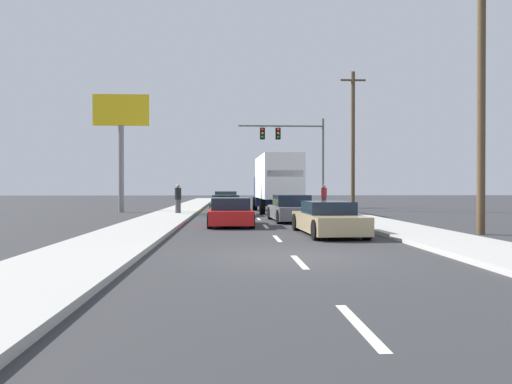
# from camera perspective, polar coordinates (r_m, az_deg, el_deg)

# --- Properties ---
(ground_plane) EXTENTS (140.00, 140.00, 0.00)m
(ground_plane) POSITION_cam_1_polar(r_m,az_deg,el_deg) (36.74, -0.70, -2.04)
(ground_plane) COLOR #333335
(sidewalk_right) EXTENTS (2.58, 80.00, 0.14)m
(sidewalk_right) POSITION_cam_1_polar(r_m,az_deg,el_deg) (32.35, 8.27, -2.26)
(sidewalk_right) COLOR #B2AFA8
(sidewalk_right) RESTS_ON ground_plane
(sidewalk_left) EXTENTS (2.58, 80.00, 0.14)m
(sidewalk_left) POSITION_cam_1_polar(r_m,az_deg,el_deg) (31.89, -9.05, -2.30)
(sidewalk_left) COLOR #B2AFA8
(sidewalk_left) RESTS_ON ground_plane
(lane_markings) EXTENTS (0.14, 57.00, 0.01)m
(lane_markings) POSITION_cam_1_polar(r_m,az_deg,el_deg) (33.31, -0.46, -2.29)
(lane_markings) COLOR silver
(lane_markings) RESTS_ON ground_plane
(car_yellow) EXTENTS (1.99, 4.42, 1.36)m
(car_yellow) POSITION_cam_1_polar(r_m,az_deg,el_deg) (36.54, -3.54, -1.10)
(car_yellow) COLOR yellow
(car_yellow) RESTS_ON ground_plane
(car_green) EXTENTS (1.95, 4.37, 1.20)m
(car_green) POSITION_cam_1_polar(r_m,az_deg,el_deg) (29.10, -3.52, -1.61)
(car_green) COLOR #196B38
(car_green) RESTS_ON ground_plane
(car_red) EXTENTS (1.93, 4.28, 1.20)m
(car_red) POSITION_cam_1_polar(r_m,az_deg,el_deg) (21.18, -2.96, -2.39)
(car_red) COLOR red
(car_red) RESTS_ON ground_plane
(box_truck) EXTENTS (2.71, 8.95, 3.65)m
(box_truck) POSITION_cam_1_polar(r_m,az_deg,el_deg) (32.60, 2.34, 1.35)
(box_truck) COLOR white
(box_truck) RESTS_ON ground_plane
(car_gray) EXTENTS (2.03, 4.44, 1.28)m
(car_gray) POSITION_cam_1_polar(r_m,az_deg,el_deg) (23.99, 4.06, -2.00)
(car_gray) COLOR slate
(car_gray) RESTS_ON ground_plane
(car_tan) EXTENTS (1.98, 4.70, 1.15)m
(car_tan) POSITION_cam_1_polar(r_m,az_deg,el_deg) (17.32, 8.24, -3.13)
(car_tan) COLOR tan
(car_tan) RESTS_ON ground_plane
(traffic_signal_mast) EXTENTS (7.27, 0.69, 7.48)m
(traffic_signal_mast) POSITION_cam_1_polar(r_m,az_deg,el_deg) (42.26, 3.82, 5.73)
(traffic_signal_mast) COLOR #595B56
(traffic_signal_mast) RESTS_ON ground_plane
(utility_pole_near) EXTENTS (1.80, 0.28, 10.01)m
(utility_pole_near) POSITION_cam_1_polar(r_m,az_deg,el_deg) (19.18, 24.38, 11.04)
(utility_pole_near) COLOR brown
(utility_pole_near) RESTS_ON ground_plane
(utility_pole_mid) EXTENTS (1.80, 0.28, 9.87)m
(utility_pole_mid) POSITION_cam_1_polar(r_m,az_deg,el_deg) (36.27, 11.03, 5.95)
(utility_pole_mid) COLOR brown
(utility_pole_mid) RESTS_ON ground_plane
(roadside_billboard) EXTENTS (3.67, 0.36, 7.80)m
(roadside_billboard) POSITION_cam_1_polar(r_m,az_deg,el_deg) (34.35, -15.18, 6.93)
(roadside_billboard) COLOR slate
(roadside_billboard) RESTS_ON ground_plane
(pedestrian_near_corner) EXTENTS (0.38, 0.38, 1.69)m
(pedestrian_near_corner) POSITION_cam_1_polar(r_m,az_deg,el_deg) (29.60, -8.91, -0.75)
(pedestrian_near_corner) COLOR #3F3F42
(pedestrian_near_corner) RESTS_ON sidewalk_left
(pedestrian_mid_block) EXTENTS (0.38, 0.38, 1.69)m
(pedestrian_mid_block) POSITION_cam_1_polar(r_m,az_deg,el_deg) (34.37, 7.79, -0.59)
(pedestrian_mid_block) COLOR #3F3F42
(pedestrian_mid_block) RESTS_ON sidewalk_right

